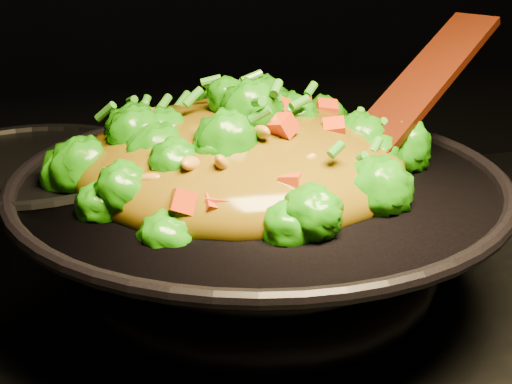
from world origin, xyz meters
name	(u,v)px	position (x,y,z in m)	size (l,w,h in m)	color
wok	(259,242)	(0.11, 0.11, 0.96)	(0.44, 0.44, 0.12)	black
stir_fry	(239,116)	(0.10, 0.14, 1.08)	(0.31, 0.31, 0.11)	#1D7708
spatula	(405,104)	(0.26, 0.14, 1.08)	(0.33, 0.05, 0.01)	#351105
back_pot	(38,220)	(-0.09, 0.21, 0.97)	(0.23, 0.23, 0.13)	black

